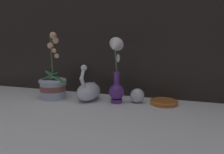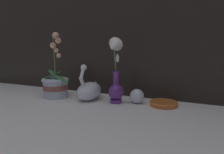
{
  "view_description": "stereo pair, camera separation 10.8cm",
  "coord_description": "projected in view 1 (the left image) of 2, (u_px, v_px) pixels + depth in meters",
  "views": [
    {
      "loc": [
        0.41,
        -0.98,
        0.33
      ],
      "look_at": [
        0.03,
        0.14,
        0.14
      ],
      "focal_mm": 35.0,
      "sensor_mm": 36.0,
      "label": 1
    },
    {
      "loc": [
        0.51,
        -0.94,
        0.33
      ],
      "look_at": [
        0.03,
        0.14,
        0.14
      ],
      "focal_mm": 35.0,
      "sensor_mm": 36.0,
      "label": 2
    }
  ],
  "objects": [
    {
      "name": "ground_plane",
      "position": [
        97.0,
        108.0,
        1.1
      ],
      "size": [
        2.8,
        2.8,
        0.0
      ],
      "primitive_type": "plane",
      "color": "silver"
    },
    {
      "name": "orchid_potted_plant",
      "position": [
        53.0,
        85.0,
        1.27
      ],
      "size": [
        0.21,
        0.16,
        0.38
      ],
      "color": "#B2BCCC",
      "rests_on": "ground_plane"
    },
    {
      "name": "swan_figurine",
      "position": [
        89.0,
        91.0,
        1.23
      ],
      "size": [
        0.12,
        0.2,
        0.21
      ],
      "color": "white",
      "rests_on": "ground_plane"
    },
    {
      "name": "blue_vase",
      "position": [
        116.0,
        76.0,
        1.16
      ],
      "size": [
        0.08,
        0.12,
        0.35
      ],
      "color": "#602D7F",
      "rests_on": "ground_plane"
    },
    {
      "name": "glass_sphere",
      "position": [
        137.0,
        96.0,
        1.19
      ],
      "size": [
        0.08,
        0.08,
        0.08
      ],
      "color": "silver",
      "rests_on": "ground_plane"
    },
    {
      "name": "amber_dish",
      "position": [
        164.0,
        102.0,
        1.15
      ],
      "size": [
        0.15,
        0.15,
        0.02
      ],
      "color": "#C66628",
      "rests_on": "ground_plane"
    }
  ]
}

